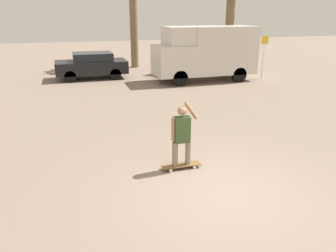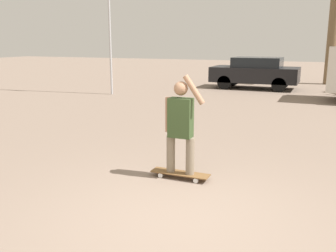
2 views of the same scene
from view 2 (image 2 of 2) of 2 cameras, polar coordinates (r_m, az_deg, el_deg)
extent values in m
plane|color=gray|center=(4.90, 1.78, -13.92)|extent=(80.00, 80.00, 0.00)
cube|color=brown|center=(6.19, 1.87, -7.18)|extent=(0.97, 0.26, 0.02)
cylinder|color=white|center=(6.22, -1.15, -7.53)|extent=(0.08, 0.03, 0.08)
cylinder|color=white|center=(6.41, -0.36, -6.92)|extent=(0.08, 0.03, 0.08)
cylinder|color=white|center=(6.01, 4.25, -8.31)|extent=(0.08, 0.03, 0.08)
cylinder|color=white|center=(6.20, 4.90, -7.64)|extent=(0.08, 0.03, 0.08)
cylinder|color=gray|center=(6.15, 0.43, -4.26)|extent=(0.14, 0.14, 0.60)
cylinder|color=gray|center=(6.03, 3.38, -4.62)|extent=(0.14, 0.14, 0.60)
cube|color=#384C28|center=(5.93, 1.94, 1.26)|extent=(0.37, 0.22, 0.63)
sphere|color=#A37556|center=(5.86, 1.97, 5.74)|extent=(0.22, 0.22, 0.22)
cylinder|color=#A37556|center=(6.01, 0.01, 1.75)|extent=(0.09, 0.09, 0.56)
cylinder|color=#A37556|center=(5.79, 3.98, 5.52)|extent=(0.36, 0.09, 0.47)
cylinder|color=black|center=(17.77, 8.59, 6.58)|extent=(0.64, 0.22, 0.64)
cylinder|color=black|center=(19.42, 9.88, 7.06)|extent=(0.64, 0.22, 0.64)
cylinder|color=black|center=(17.32, 16.55, 6.04)|extent=(0.64, 0.22, 0.64)
cylinder|color=black|center=(19.01, 17.17, 6.56)|extent=(0.64, 0.22, 0.64)
cube|color=black|center=(18.31, 13.08, 7.67)|extent=(3.98, 1.93, 0.69)
cube|color=black|center=(18.25, 13.49, 9.44)|extent=(2.19, 1.70, 0.45)
cylinder|color=brown|center=(21.37, 24.01, 14.73)|extent=(0.52, 0.52, 6.63)
camera|label=1|loc=(4.98, -88.28, 17.49)|focal=35.00mm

